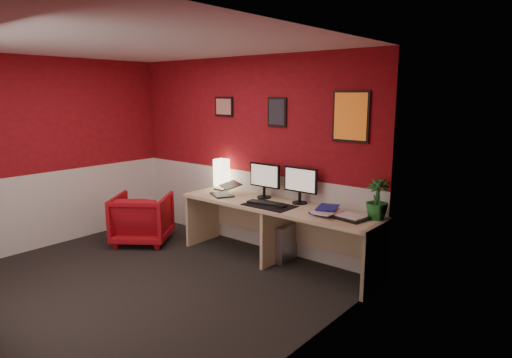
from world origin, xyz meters
The scene contains 26 objects.
ground centered at (0.00, 0.00, 0.00)m, with size 4.00×3.50×0.01m, color black.
ceiling centered at (0.00, 0.00, 2.50)m, with size 4.00×3.50×0.01m, color white.
wall_back centered at (0.00, 1.75, 1.25)m, with size 4.00×0.01×2.50m, color maroon.
wall_left centered at (-2.00, 0.00, 1.25)m, with size 0.01×3.50×2.50m, color maroon.
wall_right centered at (2.00, 0.00, 1.25)m, with size 0.01×3.50×2.50m, color maroon.
wainscot_back centered at (0.00, 1.75, 0.50)m, with size 4.00×0.01×1.00m, color silver.
wainscot_left centered at (-2.00, 0.00, 0.50)m, with size 0.01×3.50×1.00m, color silver.
wainscot_right centered at (2.00, 0.00, 0.50)m, with size 0.01×3.50×1.00m, color silver.
desk centered at (0.75, 1.41, 0.36)m, with size 2.60×0.65×0.73m, color #D2B486.
shoji_lamp centered at (-0.34, 1.60, 0.93)m, with size 0.16×0.16×0.40m, color #FFE5B2.
laptop centered at (-0.08, 1.34, 0.84)m, with size 0.33×0.23×0.22m, color black.
monitor_left centered at (0.42, 1.58, 1.02)m, with size 0.45×0.06×0.58m, color black.
monitor_right centered at (0.93, 1.62, 1.02)m, with size 0.45×0.06×0.58m, color black.
desk_mat centered at (0.72, 1.31, 0.73)m, with size 0.60×0.38×0.01m, color black.
keyboard centered at (0.62, 1.34, 0.74)m, with size 0.42×0.14×0.02m, color black.
mouse centered at (0.91, 1.31, 0.75)m, with size 0.06×0.10×0.03m, color black.
book_bottom centered at (1.29, 1.43, 0.75)m, with size 0.24×0.32×0.03m, color navy.
book_middle centered at (1.34, 1.39, 0.77)m, with size 0.24×0.33×0.02m, color silver.
book_top centered at (1.32, 1.41, 0.79)m, with size 0.22×0.29×0.03m, color navy.
zen_tray centered at (1.71, 1.40, 0.74)m, with size 0.35×0.25×0.03m, color black.
potted_plant centered at (1.93, 1.58, 0.94)m, with size 0.24×0.24×0.43m, color #19591E.
pc_tower centered at (0.75, 1.58, 0.23)m, with size 0.20×0.45×0.45m, color #99999E.
armchair centered at (-1.13, 0.85, 0.34)m, with size 0.72×0.74×0.68m, color #AB1018.
art_left centered at (-0.40, 1.74, 1.85)m, with size 0.32×0.02×0.26m, color red.
art_center centered at (0.50, 1.74, 1.80)m, with size 0.28×0.02×0.36m, color black.
art_right centered at (1.51, 1.74, 1.78)m, with size 0.44×0.02×0.56m, color orange.
Camera 1 is at (3.80, -2.70, 2.03)m, focal length 31.12 mm.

